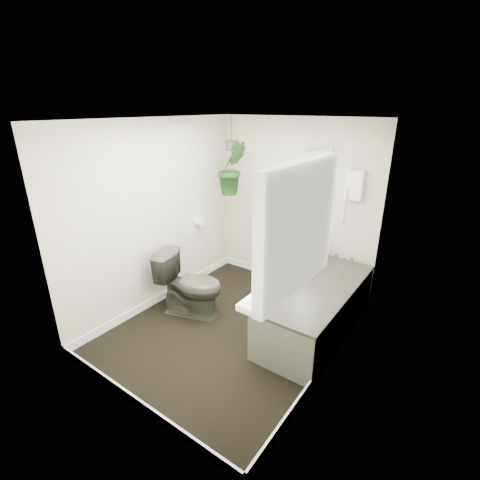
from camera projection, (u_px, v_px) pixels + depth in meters
The scene contains 22 objects.
floor at pixel (233, 328), 4.06m from camera, with size 2.30×2.80×0.02m, color black.
ceiling at pixel (231, 118), 3.21m from camera, with size 2.30×2.80×0.02m, color white.
wall_back at pixel (294, 206), 4.70m from camera, with size 2.30×0.02×2.30m, color silver.
wall_front at pixel (117, 290), 2.57m from camera, with size 2.30×0.02×2.30m, color silver.
wall_left at pixel (156, 216), 4.26m from camera, with size 0.02×2.80×2.30m, color silver.
wall_right at pixel (339, 263), 3.01m from camera, with size 0.02×2.80×2.30m, color silver.
skirting at pixel (232, 324), 4.03m from camera, with size 2.30×2.80×0.10m, color white.
bathtub at pixel (316, 309), 3.89m from camera, with size 0.72×1.72×0.58m, color #323229, non-canonical shape.
bath_screen at pixel (314, 209), 4.08m from camera, with size 0.04×0.72×1.40m, color silver, non-canonical shape.
shower_box at pixel (354, 185), 4.07m from camera, with size 0.20×0.10×0.35m, color white.
oval_mirror at pixel (312, 183), 4.41m from camera, with size 0.46×0.03×0.62m, color beige.
wall_sconce at pixel (283, 187), 4.66m from camera, with size 0.04×0.04×0.22m, color black.
toilet_roll_holder at pixel (199, 222), 4.85m from camera, with size 0.11×0.11×0.11m, color white.
window_recess at pixel (298, 228), 2.33m from camera, with size 0.08×1.00×0.90m, color white.
window_sill at pixel (286, 281), 2.52m from camera, with size 0.18×1.00×0.04m, color white.
window_blinds at pixel (292, 227), 2.36m from camera, with size 0.01×0.86×0.76m, color white.
toilet at pixel (190, 284), 4.20m from camera, with size 0.45×0.78×0.80m, color #323229.
pedestal_sink at pixel (301, 263), 4.69m from camera, with size 0.51×0.43×0.86m, color #323229, non-canonical shape.
sill_plant at pixel (304, 250), 2.71m from camera, with size 0.21×0.18×0.23m, color black.
hanging_plant at pixel (232, 168), 4.55m from camera, with size 0.38×0.31×0.70m, color black.
soap_bottle at pixel (257, 302), 3.31m from camera, with size 0.08×0.08×0.17m, color black.
hanging_pot at pixel (232, 146), 4.45m from camera, with size 0.16×0.16×0.12m, color #342A24.
Camera 1 is at (2.05, -2.72, 2.42)m, focal length 26.00 mm.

